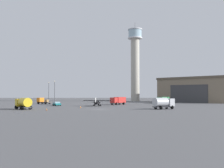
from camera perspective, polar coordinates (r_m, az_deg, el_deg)
name	(u,v)px	position (r m, az deg, el deg)	size (l,w,h in m)	color
ground_plane	(99,109)	(67.04, -2.87, -5.66)	(400.00, 400.00, 0.00)	#545456
control_tower	(135,60)	(144.97, 5.18, 5.37)	(8.06, 8.06, 44.69)	#B2AD9E
hangar	(196,90)	(130.62, 18.28, -1.27)	(38.14, 36.41, 11.93)	#7A6B56
airplane_black	(97,102)	(85.26, -3.31, -4.05)	(9.55, 7.48, 2.81)	black
truck_flatbed_orange	(43,101)	(104.87, -15.25, -3.68)	(6.24, 5.07, 2.52)	#38383D
truck_fuel_tanker_silver	(163,103)	(68.74, 11.36, -4.11)	(6.15, 4.70, 3.04)	#38383D
truck_box_red	(118,100)	(95.36, 1.39, -3.67)	(6.10, 5.95, 2.85)	#38383D
truck_box_green	(163,100)	(108.89, 11.36, -3.45)	(6.29, 7.05, 2.80)	#38383D
truck_fuel_tanker_yellow	(24,103)	(70.24, -19.12, -3.99)	(5.81, 6.78, 3.03)	#38383D
car_teal	(57,104)	(88.72, -12.22, -4.30)	(3.52, 4.83, 1.37)	teal
light_post_east	(49,90)	(122.54, -13.95, -1.40)	(0.44, 0.44, 9.64)	#38383D
light_post_north	(55,90)	(120.99, -12.71, -1.28)	(0.44, 0.44, 10.14)	#38383D
traffic_cone_near_left	(47,109)	(64.52, -14.38, -5.49)	(0.36, 0.36, 0.55)	black
traffic_cone_near_right	(80,107)	(73.49, -7.06, -5.07)	(0.36, 0.36, 0.71)	black
traffic_cone_mid_apron	(158,105)	(83.56, 10.31, -4.73)	(0.36, 0.36, 0.66)	black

